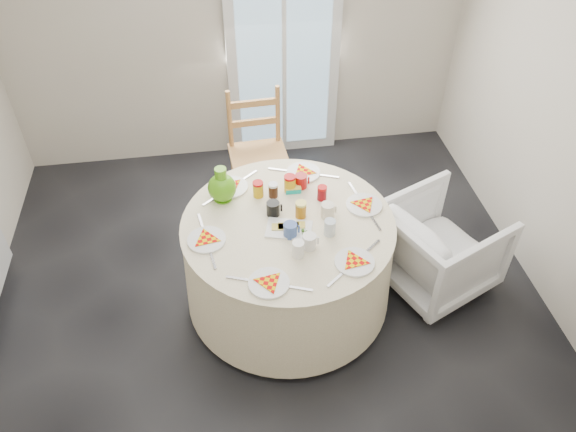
{
  "coord_description": "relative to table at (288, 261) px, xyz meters",
  "views": [
    {
      "loc": [
        -0.26,
        -2.61,
        3.22
      ],
      "look_at": [
        0.15,
        0.05,
        0.8
      ],
      "focal_mm": 35.0,
      "sensor_mm": 36.0,
      "label": 1
    }
  ],
  "objects": [
    {
      "name": "floor",
      "position": [
        -0.15,
        -0.05,
        -0.38
      ],
      "size": [
        4.0,
        4.0,
        0.0
      ],
      "primitive_type": "plane",
      "color": "black",
      "rests_on": "ground"
    },
    {
      "name": "butter_tub",
      "position": [
        0.08,
        0.32,
        0.41
      ],
      "size": [
        0.11,
        0.08,
        0.04
      ],
      "primitive_type": "cube",
      "rotation": [
        0.0,
        0.0,
        -0.03
      ],
      "color": "#08B1A4",
      "rests_on": "table"
    },
    {
      "name": "green_pitcher",
      "position": [
        -0.4,
        0.31,
        0.49
      ],
      "size": [
        0.23,
        0.23,
        0.25
      ],
      "primitive_type": null,
      "rotation": [
        0.0,
        0.0,
        -0.24
      ],
      "color": "#4EA012",
      "rests_on": "table"
    },
    {
      "name": "glass_door",
      "position": [
        0.25,
        1.9,
        0.68
      ],
      "size": [
        1.0,
        0.08,
        2.1
      ],
      "primitive_type": "cube",
      "color": "silver",
      "rests_on": "floor"
    },
    {
      "name": "jar_cluster",
      "position": [
        0.04,
        0.25,
        0.45
      ],
      "size": [
        0.49,
        0.25,
        0.14
      ],
      "primitive_type": null,
      "rotation": [
        0.0,
        0.0,
        -0.02
      ],
      "color": "#9F5119",
      "rests_on": "table"
    },
    {
      "name": "cheese_platter",
      "position": [
        -0.0,
        -0.07,
        0.4
      ],
      "size": [
        0.33,
        0.26,
        0.04
      ],
      "primitive_type": null,
      "rotation": [
        0.0,
        0.0,
        -0.28
      ],
      "color": "white",
      "rests_on": "table"
    },
    {
      "name": "wall_back",
      "position": [
        -0.15,
        1.95,
        0.93
      ],
      "size": [
        4.0,
        0.02,
        2.6
      ],
      "primitive_type": "cube",
      "color": "#BCB5A3",
      "rests_on": "floor"
    },
    {
      "name": "wooden_chair",
      "position": [
        -0.08,
        1.09,
        0.09
      ],
      "size": [
        0.49,
        0.46,
        1.04
      ],
      "primitive_type": null,
      "rotation": [
        0.0,
        0.0,
        0.05
      ],
      "color": "#B27B47",
      "rests_on": "floor"
    },
    {
      "name": "place_settings",
      "position": [
        0.0,
        0.0,
        0.4
      ],
      "size": [
        1.7,
        1.7,
        0.02
      ],
      "primitive_type": null,
      "rotation": [
        0.0,
        0.0,
        -0.36
      ],
      "color": "white",
      "rests_on": "table"
    },
    {
      "name": "table",
      "position": [
        0.0,
        0.0,
        0.0
      ],
      "size": [
        1.44,
        1.44,
        0.73
      ],
      "primitive_type": "cylinder",
      "color": "#F8ECC4",
      "rests_on": "floor"
    },
    {
      "name": "armchair",
      "position": [
        1.11,
        0.01,
        0.02
      ],
      "size": [
        0.93,
        0.95,
        0.76
      ],
      "primitive_type": "imported",
      "rotation": [
        0.0,
        0.0,
        1.99
      ],
      "color": "white",
      "rests_on": "floor"
    },
    {
      "name": "mugs_glasses",
      "position": [
        0.1,
        -0.02,
        0.44
      ],
      "size": [
        0.73,
        0.73,
        0.12
      ],
      "primitive_type": null,
      "rotation": [
        0.0,
        0.0,
        -0.12
      ],
      "color": "gray",
      "rests_on": "table"
    }
  ]
}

